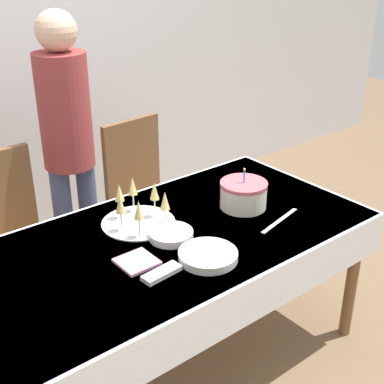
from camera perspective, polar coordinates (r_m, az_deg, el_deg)
name	(u,v)px	position (r m, az deg, el deg)	size (l,w,h in m)	color
ground_plane	(170,363)	(2.82, -2.41, -17.78)	(12.00, 12.00, 0.00)	brown
wall_back	(0,41)	(3.64, -19.79, 14.88)	(8.00, 0.05, 2.70)	silver
dining_table	(167,256)	(2.43, -2.68, -6.85)	(1.90, 0.96, 0.73)	white
dining_chair_far_left	(11,236)	(2.94, -18.78, -4.44)	(0.43, 0.43, 0.97)	brown
dining_chair_far_right	(144,192)	(3.26, -5.10, -0.01)	(0.45, 0.45, 0.97)	brown
birthday_cake	(243,194)	(2.62, 5.45, -0.25)	(0.23, 0.23, 0.21)	silver
champagne_tray	(138,208)	(2.46, -5.73, -1.74)	(0.34, 0.34, 0.18)	silver
plate_stack_main	(208,256)	(2.21, 1.72, -6.79)	(0.25, 0.25, 0.03)	silver
plate_stack_dessert	(171,235)	(2.36, -2.25, -4.57)	(0.20, 0.20, 0.03)	white
cake_knife	(280,221)	(2.54, 9.33, -3.02)	(0.30, 0.08, 0.00)	silver
fork_pile	(162,273)	(2.12, -3.25, -8.62)	(0.17, 0.07, 0.02)	silver
napkin_pile	(137,262)	(2.21, -5.90, -7.40)	(0.15, 0.15, 0.01)	pink
person_standing	(68,133)	(3.00, -13.11, 6.20)	(0.28, 0.28, 1.62)	#3F4C72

